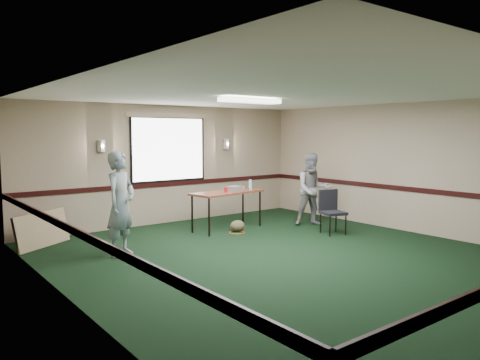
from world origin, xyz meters
TOP-DOWN VIEW (x-y plane):
  - ground at (0.00, 0.00)m, footprint 8.00×8.00m
  - room_shell at (0.00, 2.12)m, footprint 8.00×8.02m
  - folding_table at (0.60, 2.53)m, footprint 1.72×0.88m
  - projector at (0.79, 2.53)m, footprint 0.36×0.34m
  - game_console at (1.05, 2.69)m, footprint 0.27×0.25m
  - red_cup at (0.46, 2.39)m, footprint 0.07×0.07m
  - water_bottle at (1.20, 2.48)m, footprint 0.07×0.07m
  - duffel_bag at (0.63, 2.21)m, footprint 0.38×0.31m
  - cable_coil at (0.54, 2.10)m, footprint 0.44×0.44m
  - folded_table at (-3.00, 3.30)m, footprint 1.15×0.82m
  - conference_chair at (2.06, 0.89)m, footprint 0.55×0.57m
  - person_left at (-2.10, 1.85)m, footprint 0.77×0.70m
  - person_right at (2.39, 1.73)m, footprint 0.99×0.93m

SIDE VIEW (x-z plane):
  - ground at x=0.00m, z-range 0.00..0.00m
  - cable_coil at x=0.54m, z-range 0.00..0.02m
  - duffel_bag at x=0.63m, z-range 0.00..0.24m
  - folded_table at x=-3.00m, z-range 0.00..0.64m
  - conference_chair at x=2.06m, z-range 0.08..0.97m
  - folding_table at x=0.60m, z-range 0.35..1.18m
  - person_right at x=2.39m, z-range 0.00..1.62m
  - game_console at x=1.05m, z-range 0.82..0.88m
  - projector at x=0.79m, z-range 0.82..0.92m
  - red_cup at x=0.46m, z-range 0.82..0.93m
  - person_left at x=-2.10m, z-range 0.00..1.76m
  - water_bottle at x=1.20m, z-range 0.82..1.05m
  - room_shell at x=0.00m, z-range -2.42..5.58m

